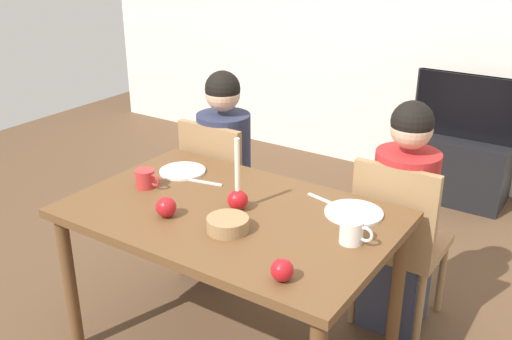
% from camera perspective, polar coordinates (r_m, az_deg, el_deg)
% --- Properties ---
extents(back_wall, '(6.40, 0.10, 2.60)m').
position_cam_1_polar(back_wall, '(4.64, 17.15, 14.60)').
color(back_wall, silver).
rests_on(back_wall, ground).
extents(dining_table, '(1.40, 0.90, 0.75)m').
position_cam_1_polar(dining_table, '(2.55, -2.49, -5.67)').
color(dining_table, brown).
rests_on(dining_table, ground).
extents(chair_left, '(0.40, 0.40, 0.90)m').
position_cam_1_polar(chair_left, '(3.33, -3.41, -1.56)').
color(chair_left, '#99754C').
rests_on(chair_left, ground).
extents(chair_right, '(0.40, 0.40, 0.90)m').
position_cam_1_polar(chair_right, '(2.89, 13.72, -6.28)').
color(chair_right, '#99754C').
rests_on(chair_right, ground).
extents(person_left_child, '(0.30, 0.30, 1.17)m').
position_cam_1_polar(person_left_child, '(3.33, -3.10, -0.47)').
color(person_left_child, '#33384C').
rests_on(person_left_child, ground).
extents(person_right_child, '(0.30, 0.30, 1.17)m').
position_cam_1_polar(person_right_child, '(2.89, 14.05, -5.01)').
color(person_right_child, '#33384C').
rests_on(person_right_child, ground).
extents(tv_stand, '(0.64, 0.40, 0.48)m').
position_cam_1_polar(tv_stand, '(4.52, 19.50, 0.08)').
color(tv_stand, black).
rests_on(tv_stand, ground).
extents(tv, '(0.79, 0.05, 0.46)m').
position_cam_1_polar(tv, '(4.37, 20.30, 5.78)').
color(tv, black).
rests_on(tv, tv_stand).
extents(candle_centerpiece, '(0.09, 0.09, 0.33)m').
position_cam_1_polar(candle_centerpiece, '(2.49, -1.81, -2.49)').
color(candle_centerpiece, red).
rests_on(candle_centerpiece, dining_table).
extents(plate_left, '(0.23, 0.23, 0.01)m').
position_cam_1_polar(plate_left, '(2.92, -7.21, -0.10)').
color(plate_left, white).
rests_on(plate_left, dining_table).
extents(plate_right, '(0.25, 0.25, 0.01)m').
position_cam_1_polar(plate_right, '(2.51, 9.55, -4.15)').
color(plate_right, silver).
rests_on(plate_right, dining_table).
extents(mug_left, '(0.13, 0.09, 0.09)m').
position_cam_1_polar(mug_left, '(2.76, -10.74, -0.84)').
color(mug_left, '#B72D2D').
rests_on(mug_left, dining_table).
extents(mug_right, '(0.14, 0.09, 0.09)m').
position_cam_1_polar(mug_right, '(2.28, 9.40, -5.98)').
color(mug_right, silver).
rests_on(mug_right, dining_table).
extents(fork_left, '(0.18, 0.05, 0.01)m').
position_cam_1_polar(fork_left, '(2.78, -5.04, -1.21)').
color(fork_left, silver).
rests_on(fork_left, dining_table).
extents(fork_right, '(0.18, 0.06, 0.01)m').
position_cam_1_polar(fork_right, '(2.61, 6.64, -2.93)').
color(fork_right, silver).
rests_on(fork_right, dining_table).
extents(bowl_walnuts, '(0.17, 0.17, 0.06)m').
position_cam_1_polar(bowl_walnuts, '(2.34, -2.78, -5.33)').
color(bowl_walnuts, '#99754C').
rests_on(bowl_walnuts, dining_table).
extents(apple_near_candle, '(0.09, 0.09, 0.09)m').
position_cam_1_polar(apple_near_candle, '(2.47, -8.80, -3.61)').
color(apple_near_candle, '#B1171D').
rests_on(apple_near_candle, dining_table).
extents(apple_by_left_plate, '(0.08, 0.08, 0.08)m').
position_cam_1_polar(apple_by_left_plate, '(2.03, 2.58, -9.76)').
color(apple_by_left_plate, '#B2151B').
rests_on(apple_by_left_plate, dining_table).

